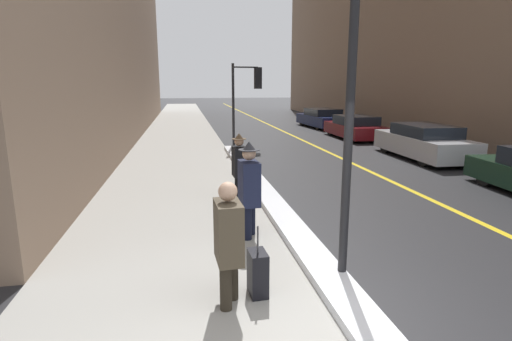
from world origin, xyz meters
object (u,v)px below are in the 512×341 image
pedestrian_with_shoulder_bag (239,164)px  parked_car_navy (322,118)px  pedestrian_in_fedora (249,186)px  fire_hydrant (252,166)px  lamp_post (352,74)px  rolling_suitcase (258,273)px  parked_car_silver (423,142)px  parked_car_maroon (355,127)px  pedestrian_nearside (228,238)px  traffic_light_near (249,87)px

pedestrian_with_shoulder_bag → parked_car_navy: bearing=151.3°
pedestrian_in_fedora → fire_hydrant: size_ratio=2.49×
lamp_post → rolling_suitcase: lamp_post is taller
pedestrian_with_shoulder_bag → parked_car_silver: size_ratio=0.35×
rolling_suitcase → pedestrian_in_fedora: bearing=171.1°
parked_car_maroon → fire_hydrant: 10.25m
pedestrian_nearside → parked_car_silver: (8.21, 8.76, -0.26)m
parked_car_silver → rolling_suitcase: size_ratio=4.82×
lamp_post → pedestrian_in_fedora: size_ratio=2.70×
lamp_post → pedestrian_nearside: (-1.64, -0.36, -1.95)m
pedestrian_in_fedora → lamp_post: bearing=26.7°
traffic_light_near → pedestrian_with_shoulder_bag: bearing=-107.0°
pedestrian_nearside → parked_car_maroon: (8.12, 14.62, -0.32)m
parked_car_navy → rolling_suitcase: bearing=154.2°
traffic_light_near → rolling_suitcase: (-1.92, -12.52, -2.28)m
parked_car_navy → rolling_suitcase: size_ratio=4.82×
lamp_post → rolling_suitcase: size_ratio=4.95×
traffic_light_near → parked_car_maroon: traffic_light_near is taller
rolling_suitcase → fire_hydrant: 6.77m
pedestrian_nearside → parked_car_silver: 12.01m
traffic_light_near → parked_car_silver: (5.90, -3.92, -1.96)m
pedestrian_nearside → rolling_suitcase: 0.71m
pedestrian_nearside → pedestrian_with_shoulder_bag: size_ratio=0.99×
traffic_light_near → lamp_post: bearing=-99.3°
parked_car_silver → parked_car_navy: size_ratio=1.00×
pedestrian_in_fedora → rolling_suitcase: (-0.22, -2.02, -0.65)m
pedestrian_nearside → rolling_suitcase: (0.39, 0.16, -0.57)m
parked_car_silver → fire_hydrant: size_ratio=6.54×
pedestrian_in_fedora → parked_car_navy: size_ratio=0.38×
pedestrian_nearside → pedestrian_in_fedora: pedestrian_in_fedora is taller
pedestrian_with_shoulder_bag → parked_car_maroon: (7.35, 10.00, -0.31)m
lamp_post → rolling_suitcase: bearing=-170.9°
lamp_post → parked_car_maroon: bearing=65.6°
pedestrian_with_shoulder_bag → parked_car_navy: (7.49, 15.41, -0.29)m
pedestrian_with_shoulder_bag → parked_car_maroon: pedestrian_with_shoulder_bag is taller
pedestrian_with_shoulder_bag → parked_car_navy: 17.13m
parked_car_maroon → rolling_suitcase: bearing=151.7°
lamp_post → pedestrian_nearside: 2.57m
pedestrian_with_shoulder_bag → parked_car_maroon: 12.41m
parked_car_navy → fire_hydrant: bearing=148.5°
parked_car_maroon → rolling_suitcase: 16.40m
fire_hydrant → pedestrian_nearside: bearing=-102.0°
parked_car_navy → fire_hydrant: parked_car_navy is taller
parked_car_maroon → rolling_suitcase: size_ratio=4.39×
lamp_post → rolling_suitcase: (-1.24, -0.20, -2.53)m
fire_hydrant → lamp_post: bearing=-88.3°
traffic_light_near → parked_car_silver: 7.35m
pedestrian_with_shoulder_bag → rolling_suitcase: size_ratio=1.68×
traffic_light_near → pedestrian_in_fedora: (-1.70, -10.50, -1.63)m
parked_car_navy → rolling_suitcase: 21.37m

